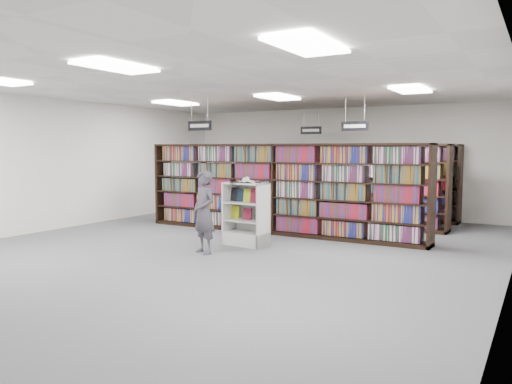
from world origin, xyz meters
The scene contains 18 objects.
floor centered at (0.00, 0.00, 0.00)m, with size 12.00×12.00×0.00m, color #57585D.
ceiling centered at (0.00, 0.00, 3.20)m, with size 10.00×12.00×0.10m, color silver.
wall_back centered at (0.00, 6.00, 1.60)m, with size 10.00×0.10×3.20m, color white.
wall_left centered at (-5.00, 0.00, 1.60)m, with size 0.10×12.00×3.20m, color white.
bookshelf_row_near centered at (0.00, 2.00, 1.05)m, with size 7.00×0.60×2.10m.
bookshelf_row_mid centered at (0.00, 4.00, 1.05)m, with size 7.00×0.60×2.10m.
bookshelf_row_far centered at (0.00, 5.70, 1.05)m, with size 7.00×0.60×2.10m.
aisle_sign_left centered at (-1.50, 1.00, 2.53)m, with size 0.65×0.02×0.80m.
aisle_sign_right centered at (1.50, 3.00, 2.53)m, with size 0.65×0.02×0.80m.
aisle_sign_center centered at (-0.50, 5.00, 2.53)m, with size 0.65×0.02×0.80m.
troffer_front_center centered at (0.00, -3.00, 3.16)m, with size 0.60×1.20×0.04m, color white.
troffer_front_right centered at (3.00, -3.00, 3.16)m, with size 0.60×1.20×0.04m, color white.
troffer_back_left centered at (-3.00, 2.00, 3.16)m, with size 0.60×1.20×0.04m, color white.
troffer_back_center centered at (0.00, 2.00, 3.16)m, with size 0.60×1.20×0.04m, color white.
troffer_back_right centered at (3.00, 2.00, 3.16)m, with size 0.60×1.20×0.04m, color white.
endcap_display centered at (0.13, 0.40, 0.45)m, with size 0.97×0.56×1.29m.
open_book centered at (0.13, 0.38, 1.33)m, with size 0.73×0.58×0.13m.
shopper centered at (-0.15, -0.70, 0.79)m, with size 0.57×0.38×1.57m, color #514C57.
Camera 1 is at (5.40, -8.29, 1.99)m, focal length 35.00 mm.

